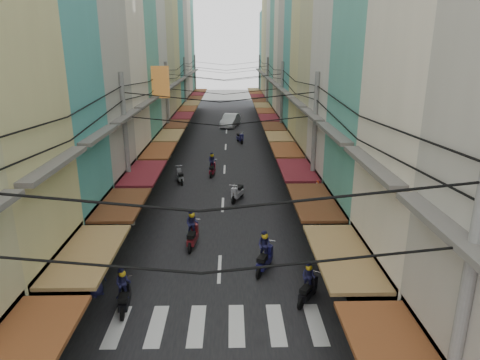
{
  "coord_description": "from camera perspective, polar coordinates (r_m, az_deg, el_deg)",
  "views": [
    {
      "loc": [
        0.56,
        -18.84,
        9.4
      ],
      "look_at": [
        1.05,
        5.05,
        1.91
      ],
      "focal_mm": 32.0,
      "sensor_mm": 36.0,
      "label": 1
    }
  ],
  "objects": [
    {
      "name": "utility_poles",
      "position": [
        33.97,
        -2.18,
        12.63
      ],
      "size": [
        10.2,
        66.13,
        8.2
      ],
      "color": "slate",
      "rests_on": "ground"
    },
    {
      "name": "white_car",
      "position": [
        52.79,
        -1.3,
        7.13
      ],
      "size": [
        5.78,
        3.26,
        1.92
      ],
      "primitive_type": "imported",
      "rotation": [
        0.0,
        0.0,
        -0.22
      ],
      "color": "silver",
      "rests_on": "ground"
    },
    {
      "name": "bicycle",
      "position": [
        20.28,
        17.3,
        -11.08
      ],
      "size": [
        1.53,
        0.61,
        1.04
      ],
      "primitive_type": "imported",
      "rotation": [
        0.0,
        0.0,
        1.6
      ],
      "color": "black",
      "rests_on": "ground"
    },
    {
      "name": "building_row_right",
      "position": [
        36.04,
        11.09,
        17.1
      ],
      "size": [
        7.8,
        68.98,
        22.59
      ],
      "color": "teal",
      "rests_on": "ground"
    },
    {
      "name": "road",
      "position": [
        39.96,
        -1.96,
        3.79
      ],
      "size": [
        10.0,
        80.0,
        0.02
      ],
      "primitive_type": "cube",
      "color": "black",
      "rests_on": "ground"
    },
    {
      "name": "pedestrians",
      "position": [
        23.17,
        -14.03,
        -4.2
      ],
      "size": [
        12.8,
        26.08,
        2.26
      ],
      "color": "black",
      "rests_on": "ground"
    },
    {
      "name": "parked_scooters",
      "position": [
        18.16,
        9.9,
        -12.35
      ],
      "size": [
        12.87,
        11.96,
        1.01
      ],
      "color": "black",
      "rests_on": "ground"
    },
    {
      "name": "building_row_left",
      "position": [
        36.4,
        -15.37,
        17.4
      ],
      "size": [
        7.8,
        67.67,
        23.7
      ],
      "color": "beige",
      "rests_on": "ground"
    },
    {
      "name": "traffic_sign",
      "position": [
        21.49,
        10.22,
        -2.19
      ],
      "size": [
        0.1,
        0.68,
        3.12
      ],
      "color": "slate",
      "rests_on": "ground"
    },
    {
      "name": "sidewalk_right",
      "position": [
        40.39,
        7.32,
        3.83
      ],
      "size": [
        3.0,
        80.0,
        0.06
      ],
      "primitive_type": "cube",
      "color": "gray",
      "rests_on": "ground"
    },
    {
      "name": "sidewalk_left",
      "position": [
        40.57,
        -11.19,
        3.7
      ],
      "size": [
        3.0,
        80.0,
        0.06
      ],
      "primitive_type": "cube",
      "color": "gray",
      "rests_on": "ground"
    },
    {
      "name": "market_umbrella",
      "position": [
        18.2,
        16.21,
        -6.49
      ],
      "size": [
        2.42,
        2.42,
        2.55
      ],
      "color": "#B2B2B7",
      "rests_on": "ground"
    },
    {
      "name": "ground",
      "position": [
        21.06,
        -2.61,
        -9.13
      ],
      "size": [
        160.0,
        160.0,
        0.0
      ],
      "primitive_type": "plane",
      "color": "slate",
      "rests_on": "ground"
    },
    {
      "name": "moving_scooters",
      "position": [
        24.52,
        -2.58,
        -3.81
      ],
      "size": [
        7.37,
        30.71,
        1.89
      ],
      "color": "black",
      "rests_on": "ground"
    },
    {
      "name": "crosswalk",
      "position": [
        15.91,
        -3.14,
        -18.75
      ],
      "size": [
        7.55,
        2.4,
        0.01
      ],
      "color": "silver",
      "rests_on": "ground"
    }
  ]
}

